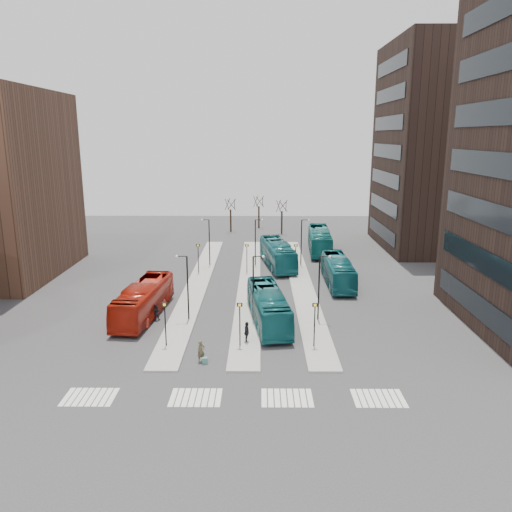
{
  "coord_description": "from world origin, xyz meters",
  "views": [
    {
      "loc": [
        3.2,
        -25.61,
        16.76
      ],
      "look_at": [
        2.81,
        22.91,
        5.0
      ],
      "focal_mm": 35.0,
      "sensor_mm": 36.0,
      "label": 1
    }
  ],
  "objects_px": {
    "suitcase": "(205,361)",
    "commuter_b": "(247,333)",
    "teal_bus_b": "(278,254)",
    "teal_bus_c": "(338,271)",
    "red_bus": "(144,300)",
    "teal_bus_a": "(268,306)",
    "commuter_a": "(156,312)",
    "commuter_c": "(259,313)",
    "teal_bus_d": "(320,240)",
    "traveller": "(201,351)"
  },
  "relations": [
    {
      "from": "suitcase",
      "to": "commuter_b",
      "type": "relative_size",
      "value": 0.26
    },
    {
      "from": "teal_bus_b",
      "to": "commuter_b",
      "type": "bearing_deg",
      "value": -106.99
    },
    {
      "from": "commuter_b",
      "to": "teal_bus_c",
      "type": "bearing_deg",
      "value": -36.18
    },
    {
      "from": "red_bus",
      "to": "commuter_b",
      "type": "bearing_deg",
      "value": -26.8
    },
    {
      "from": "suitcase",
      "to": "teal_bus_a",
      "type": "distance_m",
      "value": 9.88
    },
    {
      "from": "teal_bus_b",
      "to": "commuter_a",
      "type": "bearing_deg",
      "value": -130.47
    },
    {
      "from": "teal_bus_b",
      "to": "commuter_c",
      "type": "relative_size",
      "value": 7.04
    },
    {
      "from": "suitcase",
      "to": "teal_bus_b",
      "type": "bearing_deg",
      "value": 60.45
    },
    {
      "from": "red_bus",
      "to": "teal_bus_d",
      "type": "height_order",
      "value": "teal_bus_d"
    },
    {
      "from": "commuter_a",
      "to": "teal_bus_a",
      "type": "bearing_deg",
      "value": 166.09
    },
    {
      "from": "suitcase",
      "to": "teal_bus_a",
      "type": "relative_size",
      "value": 0.04
    },
    {
      "from": "teal_bus_b",
      "to": "teal_bus_c",
      "type": "xyz_separation_m",
      "value": [
        6.66,
        -8.03,
        -0.1
      ]
    },
    {
      "from": "teal_bus_a",
      "to": "commuter_c",
      "type": "relative_size",
      "value": 6.67
    },
    {
      "from": "commuter_a",
      "to": "teal_bus_c",
      "type": "bearing_deg",
      "value": -158.49
    },
    {
      "from": "suitcase",
      "to": "commuter_c",
      "type": "height_order",
      "value": "commuter_c"
    },
    {
      "from": "teal_bus_c",
      "to": "teal_bus_d",
      "type": "relative_size",
      "value": 0.9
    },
    {
      "from": "commuter_b",
      "to": "commuter_c",
      "type": "height_order",
      "value": "commuter_b"
    },
    {
      "from": "traveller",
      "to": "commuter_a",
      "type": "xyz_separation_m",
      "value": [
        -5.21,
        8.74,
        -0.09
      ]
    },
    {
      "from": "red_bus",
      "to": "commuter_a",
      "type": "xyz_separation_m",
      "value": [
        1.34,
        -1.09,
        -0.84
      ]
    },
    {
      "from": "teal_bus_b",
      "to": "commuter_a",
      "type": "relative_size",
      "value": 7.75
    },
    {
      "from": "teal_bus_a",
      "to": "commuter_a",
      "type": "xyz_separation_m",
      "value": [
        -10.43,
        0.59,
        -0.81
      ]
    },
    {
      "from": "suitcase",
      "to": "teal_bus_b",
      "type": "height_order",
      "value": "teal_bus_b"
    },
    {
      "from": "commuter_b",
      "to": "teal_bus_b",
      "type": "bearing_deg",
      "value": -13.23
    },
    {
      "from": "suitcase",
      "to": "commuter_b",
      "type": "xyz_separation_m",
      "value": [
        3.07,
        3.85,
        0.68
      ]
    },
    {
      "from": "teal_bus_a",
      "to": "teal_bus_d",
      "type": "bearing_deg",
      "value": 66.78
    },
    {
      "from": "commuter_b",
      "to": "teal_bus_d",
      "type": "bearing_deg",
      "value": -22.0
    },
    {
      "from": "commuter_a",
      "to": "commuter_c",
      "type": "relative_size",
      "value": 0.91
    },
    {
      "from": "teal_bus_c",
      "to": "teal_bus_a",
      "type": "bearing_deg",
      "value": -123.48
    },
    {
      "from": "teal_bus_b",
      "to": "traveller",
      "type": "height_order",
      "value": "teal_bus_b"
    },
    {
      "from": "teal_bus_d",
      "to": "traveller",
      "type": "distance_m",
      "value": 39.16
    },
    {
      "from": "teal_bus_a",
      "to": "commuter_c",
      "type": "bearing_deg",
      "value": 152.4
    },
    {
      "from": "traveller",
      "to": "commuter_b",
      "type": "distance_m",
      "value": 4.89
    },
    {
      "from": "suitcase",
      "to": "commuter_a",
      "type": "distance_m",
      "value": 10.61
    },
    {
      "from": "commuter_b",
      "to": "commuter_a",
      "type": "bearing_deg",
      "value": 53.29
    },
    {
      "from": "suitcase",
      "to": "traveller",
      "type": "xyz_separation_m",
      "value": [
        -0.3,
        0.31,
        0.62
      ]
    },
    {
      "from": "teal_bus_b",
      "to": "suitcase",
      "type": "bearing_deg",
      "value": -111.91
    },
    {
      "from": "teal_bus_b",
      "to": "traveller",
      "type": "bearing_deg",
      "value": -112.62
    },
    {
      "from": "red_bus",
      "to": "commuter_c",
      "type": "relative_size",
      "value": 6.8
    },
    {
      "from": "teal_bus_d",
      "to": "commuter_a",
      "type": "bearing_deg",
      "value": -119.92
    },
    {
      "from": "teal_bus_c",
      "to": "teal_bus_d",
      "type": "bearing_deg",
      "value": 90.82
    },
    {
      "from": "commuter_c",
      "to": "traveller",
      "type": "bearing_deg",
      "value": -10.42
    },
    {
      "from": "commuter_a",
      "to": "commuter_c",
      "type": "bearing_deg",
      "value": 167.66
    },
    {
      "from": "traveller",
      "to": "teal_bus_d",
      "type": "bearing_deg",
      "value": 37.76
    },
    {
      "from": "traveller",
      "to": "commuter_c",
      "type": "height_order",
      "value": "traveller"
    },
    {
      "from": "teal_bus_a",
      "to": "traveller",
      "type": "xyz_separation_m",
      "value": [
        -5.21,
        -8.15,
        -0.72
      ]
    },
    {
      "from": "teal_bus_b",
      "to": "commuter_a",
      "type": "xyz_separation_m",
      "value": [
        -11.97,
        -19.77,
        -0.89
      ]
    },
    {
      "from": "suitcase",
      "to": "teal_bus_c",
      "type": "relative_size",
      "value": 0.04
    },
    {
      "from": "red_bus",
      "to": "teal_bus_c",
      "type": "height_order",
      "value": "red_bus"
    },
    {
      "from": "traveller",
      "to": "commuter_b",
      "type": "xyz_separation_m",
      "value": [
        3.38,
        3.54,
        0.07
      ]
    },
    {
      "from": "red_bus",
      "to": "suitcase",
      "type": "bearing_deg",
      "value": -50.39
    }
  ]
}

